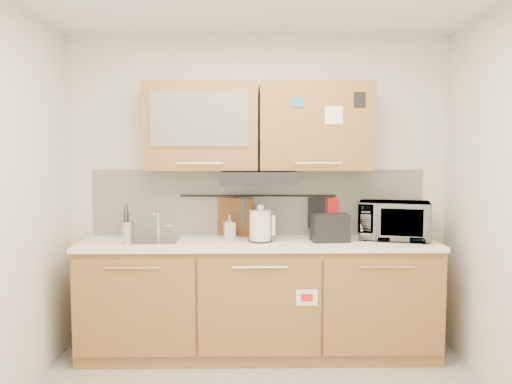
{
  "coord_description": "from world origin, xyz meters",
  "views": [
    {
      "loc": [
        -0.07,
        -2.74,
        1.61
      ],
      "look_at": [
        -0.02,
        1.05,
        1.32
      ],
      "focal_mm": 35.0,
      "sensor_mm": 36.0,
      "label": 1
    }
  ],
  "objects": [
    {
      "name": "microwave",
      "position": [
        1.1,
        1.26,
        1.07
      ],
      "size": [
        0.63,
        0.51,
        0.31
      ],
      "primitive_type": "imported",
      "rotation": [
        0.0,
        0.0,
        -0.28
      ],
      "color": "#999999",
      "rests_on": "countertop"
    },
    {
      "name": "wall_back",
      "position": [
        0.0,
        1.5,
        1.3
      ],
      "size": [
        3.2,
        0.0,
        3.2
      ],
      "primitive_type": "plane",
      "rotation": [
        1.57,
        0.0,
        0.0
      ],
      "color": "silver",
      "rests_on": "ground"
    },
    {
      "name": "toaster",
      "position": [
        0.56,
        1.16,
        1.03
      ],
      "size": [
        0.3,
        0.2,
        0.22
      ],
      "rotation": [
        0.0,
        0.0,
        0.1
      ],
      "color": "black",
      "rests_on": "countertop"
    },
    {
      "name": "backsplash",
      "position": [
        0.0,
        1.49,
        1.2
      ],
      "size": [
        2.8,
        0.02,
        0.56
      ],
      "primitive_type": "cube",
      "color": "silver",
      "rests_on": "countertop"
    },
    {
      "name": "utensil_rail",
      "position": [
        0.0,
        1.45,
        1.26
      ],
      "size": [
        1.3,
        0.02,
        0.02
      ],
      "primitive_type": "cylinder",
      "rotation": [
        0.0,
        1.57,
        0.0
      ],
      "color": "black",
      "rests_on": "backsplash"
    },
    {
      "name": "sink",
      "position": [
        -0.85,
        1.21,
        0.92
      ],
      "size": [
        0.42,
        0.4,
        0.26
      ],
      "color": "silver",
      "rests_on": "countertop"
    },
    {
      "name": "soap_bottle",
      "position": [
        -0.24,
        1.37,
        1.02
      ],
      "size": [
        0.1,
        0.11,
        0.19
      ],
      "primitive_type": "imported",
      "rotation": [
        0.0,
        0.0,
        0.24
      ],
      "color": "#999999",
      "rests_on": "countertop"
    },
    {
      "name": "cutting_board",
      "position": [
        -0.2,
        1.44,
        1.05
      ],
      "size": [
        0.3,
        0.12,
        0.38
      ],
      "primitive_type": "cube",
      "rotation": [
        0.0,
        0.0,
        -0.33
      ],
      "color": "brown",
      "rests_on": "utensil_rail"
    },
    {
      "name": "utensil_crock",
      "position": [
        -1.07,
        1.3,
        0.99
      ],
      "size": [
        0.15,
        0.15,
        0.28
      ],
      "rotation": [
        0.0,
        0.0,
        0.38
      ],
      "color": "#ADACB0",
      "rests_on": "countertop"
    },
    {
      "name": "pot_holder",
      "position": [
        0.62,
        1.44,
        1.16
      ],
      "size": [
        0.12,
        0.06,
        0.15
      ],
      "primitive_type": "cube",
      "rotation": [
        0.0,
        0.0,
        0.35
      ],
      "color": "red",
      "rests_on": "utensil_rail"
    },
    {
      "name": "range_hood",
      "position": [
        0.0,
        1.25,
        1.42
      ],
      "size": [
        0.6,
        0.46,
        0.1
      ],
      "primitive_type": "cube",
      "color": "black",
      "rests_on": "upper_cabinets"
    },
    {
      "name": "countertop",
      "position": [
        0.0,
        1.19,
        0.9
      ],
      "size": [
        2.82,
        0.62,
        0.04
      ],
      "primitive_type": "cube",
      "color": "white",
      "rests_on": "base_cabinet"
    },
    {
      "name": "kettle",
      "position": [
        0.01,
        1.16,
        1.04
      ],
      "size": [
        0.22,
        0.21,
        0.3
      ],
      "rotation": [
        0.0,
        0.0,
        -0.25
      ],
      "color": "silver",
      "rests_on": "countertop"
    },
    {
      "name": "oven_mitt",
      "position": [
        -0.17,
        1.44,
        1.13
      ],
      "size": [
        0.13,
        0.08,
        0.21
      ],
      "primitive_type": "cube",
      "rotation": [
        0.0,
        0.0,
        -0.43
      ],
      "color": "#214D9B",
      "rests_on": "utensil_rail"
    },
    {
      "name": "upper_cabinets",
      "position": [
        -0.0,
        1.32,
        1.83
      ],
      "size": [
        1.82,
        0.37,
        0.7
      ],
      "color": "#A27739",
      "rests_on": "wall_back"
    },
    {
      "name": "dark_pouch",
      "position": [
        0.5,
        1.44,
        1.11
      ],
      "size": [
        0.16,
        0.06,
        0.25
      ],
      "primitive_type": "cube",
      "rotation": [
        0.0,
        0.0,
        -0.07
      ],
      "color": "black",
      "rests_on": "utensil_rail"
    },
    {
      "name": "base_cabinet",
      "position": [
        0.0,
        1.19,
        0.41
      ],
      "size": [
        2.8,
        0.64,
        0.88
      ],
      "color": "#A27739",
      "rests_on": "floor"
    }
  ]
}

